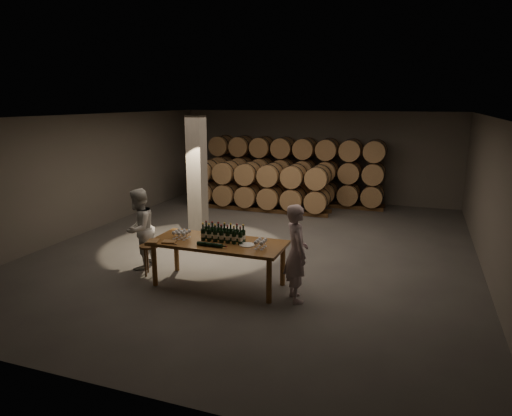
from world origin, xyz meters
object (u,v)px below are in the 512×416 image
(plate, at_px, (247,245))
(person_man, at_px, (296,253))
(tasting_table, at_px, (218,247))
(stool, at_px, (149,251))
(bottle_cluster, at_px, (223,235))
(notebook_near, at_px, (169,242))
(person_woman, at_px, (139,229))

(plate, xyz_separation_m, person_man, (0.99, -0.10, -0.01))
(tasting_table, distance_m, plate, 0.62)
(plate, bearing_deg, stool, 178.64)
(tasting_table, bearing_deg, bottle_cluster, 28.34)
(bottle_cluster, relative_size, person_man, 0.49)
(plate, distance_m, notebook_near, 1.50)
(tasting_table, height_order, notebook_near, notebook_near)
(bottle_cluster, height_order, person_man, person_man)
(bottle_cluster, distance_m, stool, 1.75)
(person_man, bearing_deg, stool, 56.56)
(bottle_cluster, distance_m, plate, 0.54)
(plate, height_order, stool, plate)
(plate, xyz_separation_m, stool, (-2.20, 0.05, -0.38))
(stool, bearing_deg, notebook_near, -28.43)
(tasting_table, bearing_deg, person_woman, 170.74)
(stool, distance_m, person_woman, 0.62)
(stool, bearing_deg, person_man, -2.79)
(notebook_near, xyz_separation_m, stool, (-0.73, 0.40, -0.39))
(person_woman, bearing_deg, person_man, 77.06)
(person_woman, bearing_deg, tasting_table, 75.04)
(stool, xyz_separation_m, person_woman, (-0.42, 0.30, 0.35))
(bottle_cluster, bearing_deg, tasting_table, -151.66)
(stool, distance_m, person_man, 3.21)
(tasting_table, height_order, bottle_cluster, bottle_cluster)
(tasting_table, relative_size, plate, 8.82)
(stool, bearing_deg, tasting_table, -0.91)
(bottle_cluster, distance_m, person_woman, 2.12)
(tasting_table, distance_m, notebook_near, 0.94)
(notebook_near, bearing_deg, plate, -0.92)
(person_woman, bearing_deg, bottle_cluster, 76.63)
(tasting_table, height_order, person_man, person_man)
(tasting_table, height_order, stool, tasting_table)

